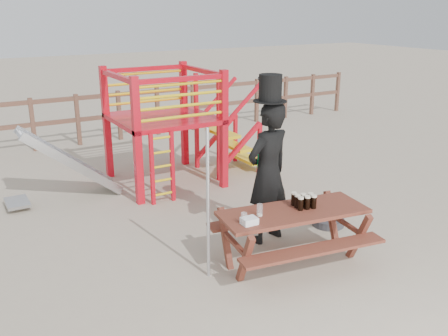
# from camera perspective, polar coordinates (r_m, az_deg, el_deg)

# --- Properties ---
(ground) EXTENTS (60.00, 60.00, 0.00)m
(ground) POSITION_cam_1_polar(r_m,az_deg,el_deg) (6.41, 4.89, -11.16)
(ground) COLOR tan
(ground) RESTS_ON ground
(back_fence) EXTENTS (15.09, 0.09, 1.20)m
(back_fence) POSITION_cam_1_polar(r_m,az_deg,el_deg) (12.24, -14.14, 6.23)
(back_fence) COLOR brown
(back_fence) RESTS_ON ground
(playground_fort) EXTENTS (4.71, 1.84, 2.10)m
(playground_fort) POSITION_cam_1_polar(r_m,az_deg,el_deg) (9.05, -7.34, 4.79)
(playground_fort) COLOR red
(playground_fort) RESTS_ON ground
(picnic_table) EXTENTS (2.01, 1.53, 0.72)m
(picnic_table) POSITION_cam_1_polar(r_m,az_deg,el_deg) (6.35, 7.85, -7.01)
(picnic_table) COLOR brown
(picnic_table) RESTS_ON ground
(man_with_hat) EXTENTS (0.79, 0.61, 2.30)m
(man_with_hat) POSITION_cam_1_polar(r_m,az_deg,el_deg) (6.72, 5.05, -0.15)
(man_with_hat) COLOR black
(man_with_hat) RESTS_ON ground
(metal_pole) EXTENTS (0.04, 0.04, 1.84)m
(metal_pole) POSITION_cam_1_polar(r_m,az_deg,el_deg) (5.79, -1.84, -4.28)
(metal_pole) COLOR #B2B2B7
(metal_pole) RESTS_ON ground
(parasol_base) EXTENTS (0.48, 0.48, 0.20)m
(parasol_base) POSITION_cam_1_polar(r_m,az_deg,el_deg) (7.65, 11.81, -6.00)
(parasol_base) COLOR #35353A
(parasol_base) RESTS_ON ground
(paper_bag) EXTENTS (0.18, 0.15, 0.08)m
(paper_bag) POSITION_cam_1_polar(r_m,az_deg,el_deg) (5.80, 2.90, -6.06)
(paper_bag) COLOR white
(paper_bag) RESTS_ON picnic_table
(stout_pints) EXTENTS (0.27, 0.28, 0.17)m
(stout_pints) POSITION_cam_1_polar(r_m,az_deg,el_deg) (6.31, 9.11, -3.74)
(stout_pints) COLOR black
(stout_pints) RESTS_ON picnic_table
(empty_glasses) EXTENTS (0.37, 0.20, 0.15)m
(empty_glasses) POSITION_cam_1_polar(r_m,az_deg,el_deg) (5.89, 3.22, -5.36)
(empty_glasses) COLOR silver
(empty_glasses) RESTS_ON picnic_table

